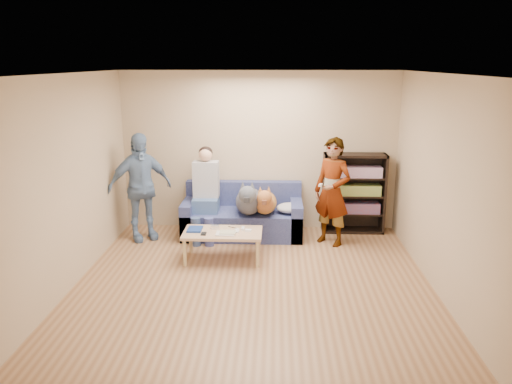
{
  "coord_description": "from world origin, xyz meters",
  "views": [
    {
      "loc": [
        0.27,
        -5.59,
        2.74
      ],
      "look_at": [
        0.0,
        1.2,
        0.95
      ],
      "focal_mm": 35.0,
      "sensor_mm": 36.0,
      "label": 1
    }
  ],
  "objects_px": {
    "person_standing_right": "(332,192)",
    "sofa": "(243,218)",
    "person_standing_left": "(140,187)",
    "bookshelf": "(354,191)",
    "notebook_blue": "(195,229)",
    "coffee_table": "(223,235)",
    "dog_gray": "(249,200)",
    "person_seated": "(205,190)",
    "camera_silver": "(215,227)",
    "dog_tan": "(265,202)"
  },
  "relations": [
    {
      "from": "person_standing_right",
      "to": "notebook_blue",
      "type": "xyz_separation_m",
      "value": [
        -2.0,
        -0.67,
        -0.39
      ]
    },
    {
      "from": "person_seated",
      "to": "dog_gray",
      "type": "xyz_separation_m",
      "value": [
        0.69,
        -0.12,
        -0.13
      ]
    },
    {
      "from": "person_standing_right",
      "to": "person_standing_left",
      "type": "bearing_deg",
      "value": -143.38
    },
    {
      "from": "person_seated",
      "to": "dog_gray",
      "type": "height_order",
      "value": "person_seated"
    },
    {
      "from": "sofa",
      "to": "dog_gray",
      "type": "distance_m",
      "value": 0.46
    },
    {
      "from": "person_standing_left",
      "to": "bookshelf",
      "type": "xyz_separation_m",
      "value": [
        3.37,
        0.51,
        -0.17
      ]
    },
    {
      "from": "person_standing_right",
      "to": "person_seated",
      "type": "bearing_deg",
      "value": -148.52
    },
    {
      "from": "camera_silver",
      "to": "dog_tan",
      "type": "distance_m",
      "value": 1.03
    },
    {
      "from": "notebook_blue",
      "to": "person_seated",
      "type": "bearing_deg",
      "value": 87.86
    },
    {
      "from": "coffee_table",
      "to": "bookshelf",
      "type": "height_order",
      "value": "bookshelf"
    },
    {
      "from": "sofa",
      "to": "dog_tan",
      "type": "bearing_deg",
      "value": -31.73
    },
    {
      "from": "person_standing_left",
      "to": "coffee_table",
      "type": "xyz_separation_m",
      "value": [
        1.36,
        -0.81,
        -0.47
      ]
    },
    {
      "from": "person_standing_right",
      "to": "sofa",
      "type": "relative_size",
      "value": 0.87
    },
    {
      "from": "person_standing_right",
      "to": "person_seated",
      "type": "height_order",
      "value": "person_standing_right"
    },
    {
      "from": "person_standing_left",
      "to": "sofa",
      "type": "bearing_deg",
      "value": -21.88
    },
    {
      "from": "person_seated",
      "to": "dog_tan",
      "type": "bearing_deg",
      "value": -5.91
    },
    {
      "from": "dog_tan",
      "to": "bookshelf",
      "type": "distance_m",
      "value": 1.51
    },
    {
      "from": "person_standing_right",
      "to": "camera_silver",
      "type": "xyz_separation_m",
      "value": [
        -1.72,
        -0.6,
        -0.38
      ]
    },
    {
      "from": "camera_silver",
      "to": "person_standing_right",
      "type": "bearing_deg",
      "value": 19.34
    },
    {
      "from": "dog_tan",
      "to": "bookshelf",
      "type": "bearing_deg",
      "value": 17.66
    },
    {
      "from": "notebook_blue",
      "to": "bookshelf",
      "type": "distance_m",
      "value": 2.74
    },
    {
      "from": "dog_gray",
      "to": "dog_tan",
      "type": "distance_m",
      "value": 0.25
    },
    {
      "from": "person_standing_right",
      "to": "bookshelf",
      "type": "xyz_separation_m",
      "value": [
        0.42,
        0.6,
        -0.14
      ]
    },
    {
      "from": "camera_silver",
      "to": "sofa",
      "type": "height_order",
      "value": "sofa"
    },
    {
      "from": "notebook_blue",
      "to": "coffee_table",
      "type": "relative_size",
      "value": 0.24
    },
    {
      "from": "notebook_blue",
      "to": "person_standing_left",
      "type": "bearing_deg",
      "value": 141.69
    },
    {
      "from": "notebook_blue",
      "to": "dog_tan",
      "type": "height_order",
      "value": "dog_tan"
    },
    {
      "from": "bookshelf",
      "to": "dog_tan",
      "type": "bearing_deg",
      "value": -162.34
    },
    {
      "from": "coffee_table",
      "to": "bookshelf",
      "type": "relative_size",
      "value": 0.85
    },
    {
      "from": "person_seated",
      "to": "bookshelf",
      "type": "bearing_deg",
      "value": 8.62
    },
    {
      "from": "camera_silver",
      "to": "bookshelf",
      "type": "height_order",
      "value": "bookshelf"
    },
    {
      "from": "notebook_blue",
      "to": "coffee_table",
      "type": "height_order",
      "value": "notebook_blue"
    },
    {
      "from": "person_standing_right",
      "to": "sofa",
      "type": "xyz_separation_m",
      "value": [
        -1.38,
        0.36,
        -0.54
      ]
    },
    {
      "from": "bookshelf",
      "to": "sofa",
      "type": "bearing_deg",
      "value": -172.6
    },
    {
      "from": "notebook_blue",
      "to": "bookshelf",
      "type": "bearing_deg",
      "value": 27.74
    },
    {
      "from": "person_standing_left",
      "to": "person_seated",
      "type": "xyz_separation_m",
      "value": [
        1.0,
        0.15,
        -0.07
      ]
    },
    {
      "from": "person_seated",
      "to": "dog_gray",
      "type": "relative_size",
      "value": 1.17
    },
    {
      "from": "dog_gray",
      "to": "coffee_table",
      "type": "height_order",
      "value": "dog_gray"
    },
    {
      "from": "notebook_blue",
      "to": "sofa",
      "type": "bearing_deg",
      "value": 59.4
    },
    {
      "from": "camera_silver",
      "to": "bookshelf",
      "type": "distance_m",
      "value": 2.46
    },
    {
      "from": "notebook_blue",
      "to": "coffee_table",
      "type": "xyz_separation_m",
      "value": [
        0.4,
        -0.05,
        -0.06
      ]
    },
    {
      "from": "person_standing_left",
      "to": "coffee_table",
      "type": "distance_m",
      "value": 1.65
    },
    {
      "from": "dog_gray",
      "to": "dog_tan",
      "type": "height_order",
      "value": "dog_gray"
    },
    {
      "from": "sofa",
      "to": "person_seated",
      "type": "bearing_deg",
      "value": -167.64
    },
    {
      "from": "sofa",
      "to": "dog_gray",
      "type": "height_order",
      "value": "dog_gray"
    },
    {
      "from": "camera_silver",
      "to": "dog_gray",
      "type": "relative_size",
      "value": 0.09
    },
    {
      "from": "person_standing_left",
      "to": "dog_tan",
      "type": "xyz_separation_m",
      "value": [
        1.94,
        0.05,
        -0.23
      ]
    },
    {
      "from": "sofa",
      "to": "coffee_table",
      "type": "height_order",
      "value": "sofa"
    },
    {
      "from": "notebook_blue",
      "to": "camera_silver",
      "type": "distance_m",
      "value": 0.29
    },
    {
      "from": "person_standing_left",
      "to": "coffee_table",
      "type": "height_order",
      "value": "person_standing_left"
    }
  ]
}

